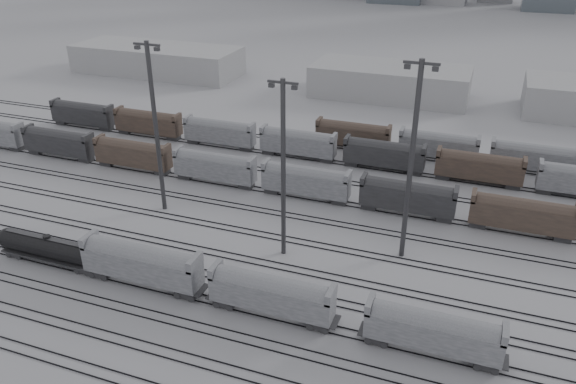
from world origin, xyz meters
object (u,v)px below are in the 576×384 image
(light_mast_c, at_px, (283,167))
(hopper_car_c, at_px, (433,330))
(hopper_car_b, at_px, (271,293))
(tank_car_b, at_px, (49,248))
(hopper_car_a, at_px, (142,262))

(light_mast_c, bearing_deg, hopper_car_c, -31.10)
(hopper_car_c, xyz_separation_m, light_mast_c, (-22.25, 13.42, 10.12))
(hopper_car_b, relative_size, hopper_car_c, 1.03)
(tank_car_b, height_order, hopper_car_a, hopper_car_a)
(tank_car_b, relative_size, light_mast_c, 0.67)
(tank_car_b, bearing_deg, light_mast_c, 24.74)
(tank_car_b, height_order, hopper_car_b, hopper_car_b)
(hopper_car_c, bearing_deg, light_mast_c, 148.90)
(tank_car_b, xyz_separation_m, hopper_car_c, (51.37, -0.00, 0.84))
(hopper_car_b, relative_size, light_mast_c, 0.60)
(hopper_car_a, height_order, light_mast_c, light_mast_c)
(hopper_car_a, bearing_deg, tank_car_b, 180.00)
(light_mast_c, bearing_deg, tank_car_b, -155.26)
(hopper_car_a, xyz_separation_m, hopper_car_b, (17.78, 0.00, -0.24))
(hopper_car_a, bearing_deg, light_mast_c, 43.27)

